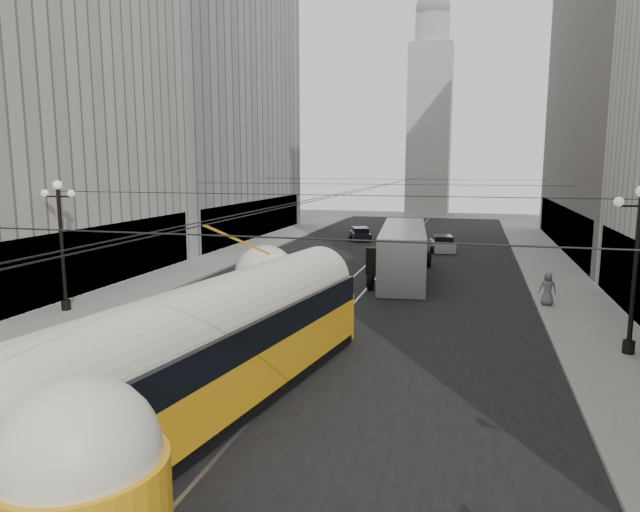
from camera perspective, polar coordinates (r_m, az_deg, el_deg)
The scene contains 17 objects.
road at distance 38.97m, azimuth 4.97°, elevation -1.67°, with size 20.00×85.00×0.02m, color black.
sidewalk_left at distance 45.81m, azimuth -9.16°, elevation -0.04°, with size 4.00×72.00×0.15m, color gray.
sidewalk_right at distance 42.15m, azimuth 22.13°, elevation -1.39°, with size 4.00×72.00×0.15m, color gray.
rail_left at distance 39.10m, azimuth 3.89°, elevation -1.62°, with size 0.12×85.00×0.04m, color gray.
rail_right at distance 38.84m, azimuth 6.06°, elevation -1.72°, with size 0.12×85.00×0.04m, color gray.
building_left_far at distance 59.94m, azimuth -11.87°, elevation 15.66°, with size 12.60×28.60×28.60m.
distant_tower at distance 85.81m, azimuth 10.93°, elevation 14.07°, with size 6.00×6.00×31.36m.
lamppost_left_mid at distance 30.38m, azimuth -24.46°, elevation 1.66°, with size 1.86×0.44×6.37m.
lamppost_right_mid at distance 24.19m, azimuth 29.07°, elevation -0.37°, with size 1.86×0.44×6.37m.
catenary at distance 37.30m, azimuth 5.00°, elevation 6.96°, with size 25.00×72.00×0.23m.
streetcar at distance 17.25m, azimuth -10.48°, elevation -8.97°, with size 5.30×17.87×3.96m.
city_bus at distance 37.36m, azimuth 8.31°, elevation 0.62°, with size 4.03×13.21×3.30m.
sedan_white_far at distance 49.57m, azimuth 12.14°, elevation 1.18°, with size 2.45×4.48×1.34m.
sedan_dark_far at distance 55.80m, azimuth 4.04°, elevation 2.18°, with size 2.84×4.28×1.25m.
pedestrian_crossing_a at distance 13.42m, azimuth -29.11°, elevation -20.16°, with size 0.68×0.44×1.86m, color black.
pedestrian_crossing_b at distance 13.46m, azimuth -17.63°, elevation -19.78°, with size 0.81×0.63×1.66m, color beige.
pedestrian_sidewalk_right at distance 31.35m, azimuth 21.81°, elevation -3.04°, with size 0.84×0.52×1.72m, color slate.
Camera 1 is at (6.70, -5.20, 7.23)m, focal length 32.00 mm.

